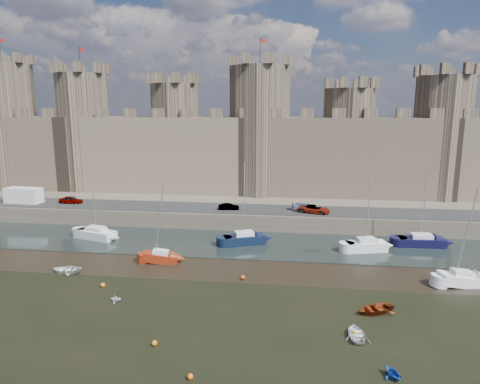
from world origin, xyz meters
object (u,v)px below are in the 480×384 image
Objects in this scene: car_0 at (71,200)px; car_2 at (306,207)px; car_1 at (229,207)px; van at (24,196)px; car_3 at (315,209)px; sailboat_2 at (366,245)px; sailboat_0 at (96,233)px; sailboat_5 at (462,279)px; sailboat_3 at (421,241)px; sailboat_4 at (161,257)px; sailboat_1 at (244,238)px.

car_0 reaches higher than car_2.
van is (-34.75, 0.49, 0.77)m from car_1.
car_1 is 13.20m from car_3.
car_0 is 26.76m from car_1.
car_0 is 38.64m from car_2.
car_2 is at bearing 5.13° from van.
sailboat_2 is (7.53, -10.94, -2.26)m from car_2.
sailboat_5 is (45.17, -10.40, -0.08)m from sailboat_0.
sailboat_2 reaches higher than sailboat_3.
sailboat_1 is at bearing 36.25° from sailboat_4.
sailboat_4 reaches higher than van.
car_2 is at bearing 36.78° from sailboat_0.
car_3 is (39.93, -1.53, 0.00)m from car_0.
van reaches higher than car_0.
car_1 is at bearing 45.28° from sailboat_0.
van is 62.32m from sailboat_3.
sailboat_1 is 23.65m from sailboat_3.
sailboat_1 is at bearing 17.96° from sailboat_0.
car_1 is at bearing 88.95° from sailboat_1.
sailboat_5 is at bearing -144.24° from car_2.
sailboat_5 is (8.20, -9.77, -0.12)m from sailboat_2.
sailboat_3 is at bearing 81.63° from sailboat_5.
sailboat_5 reaches higher than car_2.
sailboat_2 is at bearing 11.01° from sailboat_4.
sailboat_2 reaches higher than car_1.
car_1 is 19.95m from sailboat_0.
sailboat_0 is 44.68m from sailboat_3.
sailboat_1 is 1.00× the size of sailboat_2.
car_3 is at bearing 109.48° from sailboat_2.
sailboat_5 is at bearing -45.96° from sailboat_1.
car_3 is 24.16m from sailboat_5.
sailboat_0 is at bearing -25.09° from van.
sailboat_5 is (62.37, -20.14, -3.05)m from van.
sailboat_4 reaches higher than car_1.
car_2 is 0.42× the size of sailboat_5.
sailboat_4 is (29.17, -17.55, -3.08)m from van.
sailboat_0 reaches higher than car_1.
sailboat_2 is (36.97, -0.63, 0.03)m from sailboat_0.
van is at bearing 143.70° from sailboat_1.
car_3 is at bearing 116.03° from sailboat_5.
car_1 is 0.74× the size of car_2.
sailboat_4 is 0.93× the size of sailboat_5.
sailboat_1 is at bearing -176.31° from sailboat_3.
car_1 is at bearing 164.09° from sailboat_3.
sailboat_3 reaches higher than van.
car_1 is 0.69× the size of car_3.
sailboat_4 is at bearing -177.89° from sailboat_2.
sailboat_3 is (15.17, -7.90, -2.33)m from car_2.
car_1 is at bearing 133.72° from sailboat_5.
car_1 is 34.76m from van.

